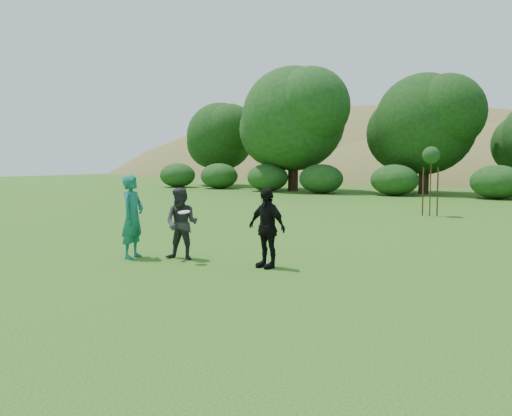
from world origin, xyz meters
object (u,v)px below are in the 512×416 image
at_px(player_teal, 133,217).
at_px(player_grey, 182,224).
at_px(player_black, 267,228).
at_px(sapling, 431,157).

xyz_separation_m(player_teal, player_grey, (1.08, 0.52, -0.15)).
height_order(player_teal, player_black, player_teal).
xyz_separation_m(player_teal, player_black, (3.28, 0.79, -0.12)).
relative_size(player_grey, sapling, 0.59).
distance_m(player_teal, player_grey, 1.21).
bearing_deg(player_black, sapling, 102.86).
relative_size(player_teal, player_black, 1.14).
relative_size(player_grey, player_black, 0.97).
xyz_separation_m(player_black, sapling, (-0.50, 13.10, 1.55)).
distance_m(player_grey, player_black, 2.21).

